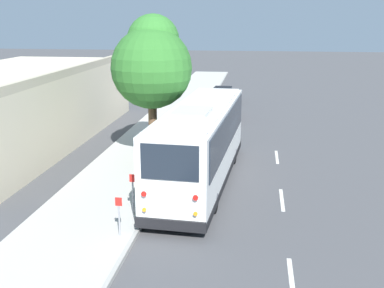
{
  "coord_description": "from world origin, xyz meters",
  "views": [
    {
      "loc": [
        -21.08,
        -1.95,
        7.05
      ],
      "look_at": [
        0.2,
        0.96,
        1.3
      ],
      "focal_mm": 45.0,
      "sensor_mm": 36.0,
      "label": 1
    }
  ],
  "objects_px": {
    "shuttle_bus": "(201,140)",
    "parked_sedan_black": "(222,96)",
    "street_tree": "(152,63)",
    "parked_sedan_maroon": "(219,110)",
    "sign_post_far": "(133,194)",
    "sign_post_near": "(119,216)"
  },
  "relations": [
    {
      "from": "shuttle_bus",
      "to": "parked_sedan_black",
      "type": "height_order",
      "value": "shuttle_bus"
    },
    {
      "from": "shuttle_bus",
      "to": "street_tree",
      "type": "height_order",
      "value": "street_tree"
    },
    {
      "from": "parked_sedan_maroon",
      "to": "sign_post_far",
      "type": "relative_size",
      "value": 2.92
    },
    {
      "from": "parked_sedan_maroon",
      "to": "parked_sedan_black",
      "type": "bearing_deg",
      "value": 2.96
    },
    {
      "from": "parked_sedan_black",
      "to": "sign_post_near",
      "type": "xyz_separation_m",
      "value": [
        -25.56,
        1.39,
        0.21
      ]
    },
    {
      "from": "parked_sedan_black",
      "to": "sign_post_far",
      "type": "distance_m",
      "value": 23.84
    },
    {
      "from": "parked_sedan_black",
      "to": "sign_post_near",
      "type": "relative_size",
      "value": 3.54
    },
    {
      "from": "parked_sedan_maroon",
      "to": "parked_sedan_black",
      "type": "xyz_separation_m",
      "value": [
        6.17,
        0.21,
        0.02
      ]
    },
    {
      "from": "shuttle_bus",
      "to": "parked_sedan_maroon",
      "type": "relative_size",
      "value": 2.55
    },
    {
      "from": "sign_post_near",
      "to": "sign_post_far",
      "type": "bearing_deg",
      "value": 0.0
    },
    {
      "from": "shuttle_bus",
      "to": "sign_post_near",
      "type": "bearing_deg",
      "value": 165.04
    },
    {
      "from": "shuttle_bus",
      "to": "sign_post_far",
      "type": "xyz_separation_m",
      "value": [
        -4.01,
        1.94,
        -1.01
      ]
    },
    {
      "from": "shuttle_bus",
      "to": "sign_post_far",
      "type": "relative_size",
      "value": 7.44
    },
    {
      "from": "parked_sedan_maroon",
      "to": "parked_sedan_black",
      "type": "distance_m",
      "value": 6.18
    },
    {
      "from": "sign_post_near",
      "to": "sign_post_far",
      "type": "relative_size",
      "value": 0.87
    },
    {
      "from": "street_tree",
      "to": "sign_post_near",
      "type": "height_order",
      "value": "street_tree"
    },
    {
      "from": "shuttle_bus",
      "to": "street_tree",
      "type": "xyz_separation_m",
      "value": [
        3.26,
        2.76,
        2.93
      ]
    },
    {
      "from": "sign_post_far",
      "to": "parked_sedan_black",
      "type": "bearing_deg",
      "value": -3.34
    },
    {
      "from": "shuttle_bus",
      "to": "parked_sedan_maroon",
      "type": "height_order",
      "value": "shuttle_bus"
    },
    {
      "from": "sign_post_near",
      "to": "parked_sedan_maroon",
      "type": "bearing_deg",
      "value": -4.71
    },
    {
      "from": "parked_sedan_maroon",
      "to": "street_tree",
      "type": "xyz_separation_m",
      "value": [
        -10.36,
        2.42,
        4.26
      ]
    },
    {
      "from": "parked_sedan_maroon",
      "to": "street_tree",
      "type": "relative_size",
      "value": 0.62
    }
  ]
}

